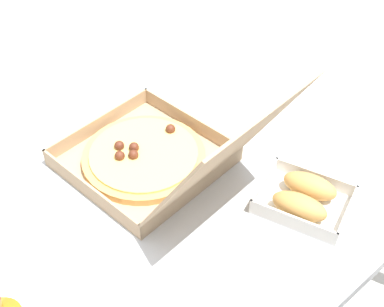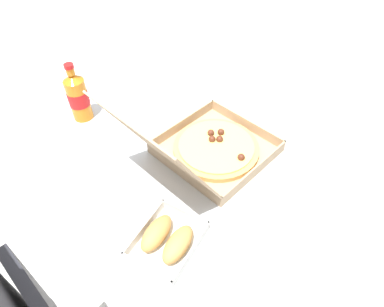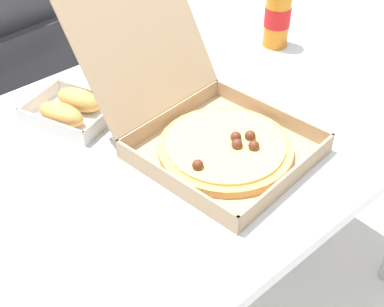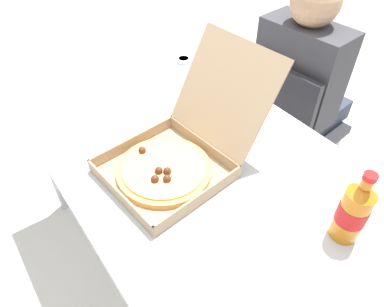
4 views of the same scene
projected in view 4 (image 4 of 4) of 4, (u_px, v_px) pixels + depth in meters
ground_plane at (188, 263)px, 1.69m from camera, size 10.00×10.00×0.00m
dining_table at (186, 162)px, 1.23m from camera, size 1.49×0.82×0.75m
chair at (287, 125)px, 1.69m from camera, size 0.44×0.44×0.83m
diner_person at (303, 83)px, 1.58m from camera, size 0.38×0.43×1.15m
pizza_box_open at (175, 156)px, 1.08m from camera, size 0.38×0.53×0.33m
bread_side_box at (215, 103)px, 1.32m from camera, size 0.21×0.23×0.06m
cola_bottle at (353, 211)px, 0.86m from camera, size 0.07×0.07×0.22m
paper_menu at (69, 98)px, 1.38m from camera, size 0.23×0.17×0.00m
dipping_sauce_cup at (184, 60)px, 1.59m from camera, size 0.06×0.06×0.02m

